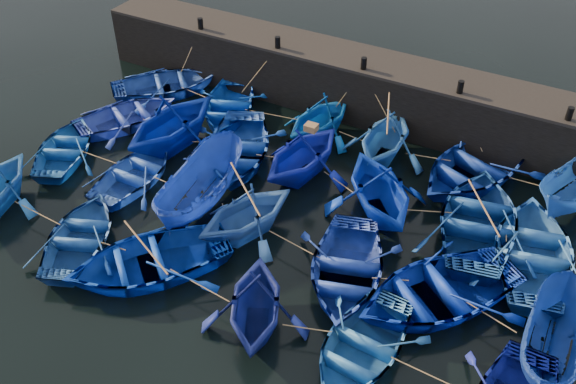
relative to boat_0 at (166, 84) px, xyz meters
The scene contains 34 objects.
ground 11.75m from the boat_0, 41.04° to the right, with size 120.00×120.00×0.00m, color black.
quay_wall 9.31m from the boat_0, 17.53° to the left, with size 26.00×2.50×2.50m, color black.
quay_top 9.51m from the boat_0, 17.53° to the left, with size 26.00×2.50×0.12m, color black.
bollard_0 3.15m from the boat_0, 65.82° to the left, with size 0.24×0.24×0.50m, color black.
bollard_1 5.72m from the boat_0, 21.35° to the left, with size 0.24×0.24×0.50m, color black.
bollard_2 9.36m from the boat_0, 12.09° to the left, with size 0.24×0.24×0.50m, color black.
bollard_3 13.20m from the boat_0, ahead, with size 0.24×0.24×0.50m, color black.
bollard_4 17.12m from the boat_0, ahead, with size 0.24×0.24×0.50m, color black.
boat_0 is the anchor object (origin of this frame).
boat_1 3.53m from the boat_0, ahead, with size 3.32×4.64×0.96m, color #0B41C3.
boat_2 7.83m from the boat_0, ahead, with size 3.20×3.71×1.95m, color #074DA7.
boat_3 10.76m from the boat_0, ahead, with size 3.46×4.02×2.11m, color blue.
boat_4 14.24m from the boat_0, ahead, with size 4.05×5.66×1.17m, color navy.
boat_6 2.96m from the boat_0, 86.56° to the right, with size 3.21×4.49×0.93m, color #2C42BD.
boat_7 4.53m from the boat_0, 48.72° to the right, with size 4.06×4.71×2.48m, color #011A8A.
boat_8 6.37m from the boat_0, 27.08° to the right, with size 3.75×5.24×1.09m, color blue.
boat_9 8.89m from the boat_0, 17.14° to the right, with size 3.62×4.20×2.21m, color #0B199D.
boat_10 12.31m from the boat_0, 15.50° to the right, with size 3.80×4.41×2.32m, color #0528B4.
boat_11 15.50m from the boat_0, ahead, with size 4.00×5.60×1.16m, color navy.
boat_12 17.52m from the boat_0, 10.46° to the right, with size 3.84×5.37×1.11m, color blue.
boat_13 5.99m from the boat_0, 94.22° to the right, with size 2.98×4.17×0.87m, color #144F9E.
boat_14 6.70m from the boat_0, 62.69° to the right, with size 2.99×4.18×0.87m, color blue.
boat_15 8.61m from the boat_0, 44.47° to the right, with size 1.87×4.97×1.92m, color #1A399C.
boat_16 10.55m from the boat_0, 37.88° to the right, with size 3.30×3.83×2.02m, color blue.
boat_17 13.96m from the boat_0, 29.24° to the right, with size 3.48×4.87×1.01m, color navy.
boat_18 16.32m from the boat_0, 23.02° to the right, with size 3.92×5.48×1.14m, color #05239C.
boat_19 19.64m from the boat_0, 20.34° to the right, with size 1.60×4.25×1.64m, color navy.
boat_21 10.30m from the boat_0, 68.83° to the right, with size 3.04×4.25×0.88m, color #1A488D.
boat_22 11.51m from the boat_0, 55.73° to the right, with size 3.78×5.29×1.10m, color #0631B2.
boat_23 14.44m from the boat_0, 42.52° to the right, with size 3.21×3.73×1.96m, color navy.
boat_24 16.65m from the boat_0, 34.05° to the right, with size 3.15×4.41×0.91m, color blue.
wooden_crate 9.34m from the boat_0, 16.59° to the right, with size 0.45×0.38×0.25m, color olive.
mooring_ropes 9.43m from the boat_0, 17.80° to the right, with size 17.98×11.59×2.10m.
loose_oars 11.27m from the boat_0, 24.48° to the right, with size 11.05×11.58×1.08m.
Camera 1 is at (8.55, -12.46, 15.03)m, focal length 40.00 mm.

